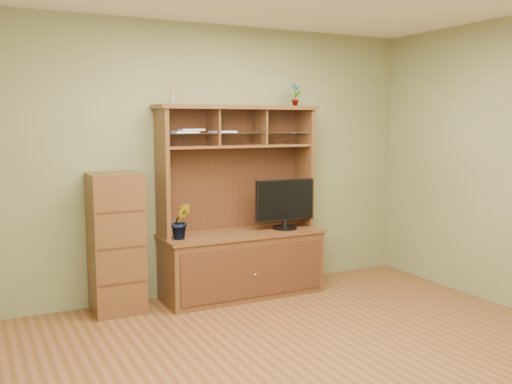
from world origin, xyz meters
TOP-DOWN VIEW (x-y plane):
  - room at (0.00, 0.00)m, footprint 4.54×4.04m
  - media_hutch at (0.17, 1.73)m, footprint 1.66×0.61m
  - monitor at (0.63, 1.65)m, footprint 0.64×0.25m
  - orchid_plant at (-0.49, 1.65)m, footprint 0.21×0.18m
  - top_plant at (0.83, 1.80)m, footprint 0.15×0.12m
  - reed_diffuser at (-0.49, 1.81)m, footprint 0.05×0.05m
  - magazines at (-0.23, 1.80)m, footprint 0.65×0.21m
  - side_cabinet at (-1.07, 1.77)m, footprint 0.46×0.42m

SIDE VIEW (x-z plane):
  - media_hutch at x=0.17m, z-range -0.43..1.47m
  - side_cabinet at x=-1.07m, z-range 0.00..1.28m
  - orchid_plant at x=-0.49m, z-range 0.65..0.99m
  - monitor at x=0.63m, z-range 0.66..1.17m
  - room at x=0.00m, z-range -0.02..2.72m
  - magazines at x=-0.23m, z-range 1.63..1.67m
  - reed_diffuser at x=-0.49m, z-range 1.87..2.13m
  - top_plant at x=0.83m, z-range 1.90..2.14m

